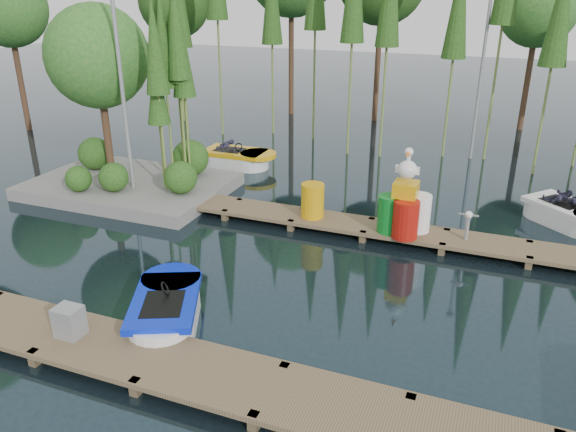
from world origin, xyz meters
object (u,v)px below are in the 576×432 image
(utility_cabinet, at_px, (69,322))
(yellow_barrel, at_px, (313,201))
(boat_blue, at_px, (166,310))
(boat_yellow_far, at_px, (236,158))
(drum_cluster, at_px, (405,209))
(island, at_px, (118,91))

(utility_cabinet, distance_m, yellow_barrel, 7.36)
(boat_blue, height_order, yellow_barrel, yellow_barrel)
(boat_yellow_far, bearing_deg, boat_blue, -51.27)
(utility_cabinet, distance_m, drum_cluster, 8.38)
(island, relative_size, drum_cluster, 2.99)
(boat_blue, bearing_deg, yellow_barrel, 54.02)
(boat_yellow_far, relative_size, drum_cluster, 1.29)
(island, relative_size, yellow_barrel, 7.08)
(boat_yellow_far, relative_size, utility_cabinet, 4.95)
(boat_yellow_far, distance_m, drum_cluster, 8.30)
(island, bearing_deg, yellow_barrel, -6.69)
(boat_blue, relative_size, utility_cabinet, 5.18)
(utility_cabinet, height_order, yellow_barrel, yellow_barrel)
(island, xyz_separation_m, boat_yellow_far, (2.29, 3.45, -2.88))
(utility_cabinet, bearing_deg, boat_blue, 50.94)
(utility_cabinet, bearing_deg, island, 119.80)
(utility_cabinet, xyz_separation_m, yellow_barrel, (2.28, 7.00, 0.18))
(yellow_barrel, bearing_deg, utility_cabinet, -108.04)
(boat_blue, distance_m, yellow_barrel, 5.74)
(island, distance_m, utility_cabinet, 9.34)
(boat_yellow_far, height_order, yellow_barrel, boat_yellow_far)
(boat_blue, xyz_separation_m, utility_cabinet, (-1.14, -1.40, 0.32))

